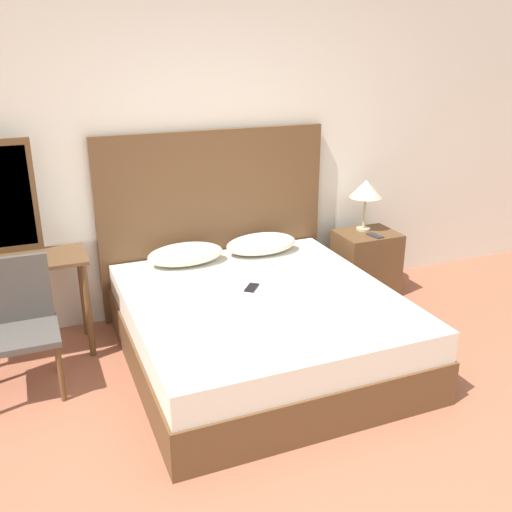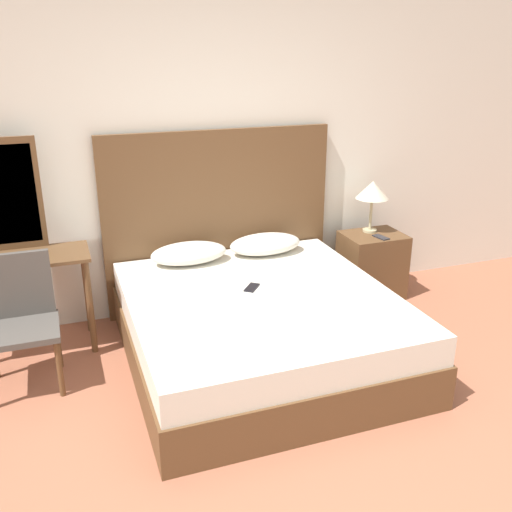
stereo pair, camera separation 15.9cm
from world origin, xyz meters
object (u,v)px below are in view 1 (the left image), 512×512
object	(u,v)px
nightstand	(366,263)
phone_on_bed	(252,288)
bed	(261,328)
table_lamp	(366,190)
chair	(18,319)
phone_on_nightstand	(375,236)
vanity_desk	(12,280)

from	to	relation	value
nightstand	phone_on_bed	bearing A→B (deg)	-156.35
bed	table_lamp	bearing A→B (deg)	31.10
bed	phone_on_bed	bearing A→B (deg)	98.96
table_lamp	nightstand	bearing A→B (deg)	-93.26
table_lamp	chair	bearing A→B (deg)	-169.91
phone_on_nightstand	nightstand	bearing A→B (deg)	93.91
phone_on_bed	table_lamp	bearing A→B (deg)	26.47
vanity_desk	phone_on_nightstand	bearing A→B (deg)	-1.68
nightstand	vanity_desk	world-z (taller)	vanity_desk
nightstand	vanity_desk	distance (m)	2.89
chair	vanity_desk	bearing A→B (deg)	92.73
nightstand	vanity_desk	xyz separation A→B (m)	(-2.87, -0.02, 0.31)
chair	table_lamp	bearing A→B (deg)	10.09
table_lamp	vanity_desk	xyz separation A→B (m)	(-2.88, -0.10, -0.34)
phone_on_bed	nightstand	size ratio (longest dim) A/B	0.28
bed	phone_on_bed	world-z (taller)	phone_on_bed
nightstand	vanity_desk	bearing A→B (deg)	-179.65
bed	chair	xyz separation A→B (m)	(-1.55, 0.28, 0.24)
nightstand	chair	size ratio (longest dim) A/B	0.66
bed	phone_on_bed	xyz separation A→B (m)	(-0.02, 0.13, 0.26)
bed	nightstand	bearing A→B (deg)	28.49
phone_on_bed	vanity_desk	xyz separation A→B (m)	(-1.55, 0.56, 0.09)
nightstand	table_lamp	bearing A→B (deg)	86.74
table_lamp	phone_on_nightstand	world-z (taller)	table_lamp
phone_on_bed	chair	distance (m)	1.54
chair	phone_on_bed	bearing A→B (deg)	-5.66
table_lamp	phone_on_nightstand	distance (m)	0.40
bed	phone_on_nightstand	size ratio (longest dim) A/B	12.13
nightstand	table_lamp	xyz separation A→B (m)	(0.00, 0.08, 0.65)
bed	chair	bearing A→B (deg)	169.79
nightstand	chair	distance (m)	2.89
phone_on_bed	vanity_desk	size ratio (longest dim) A/B	0.16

